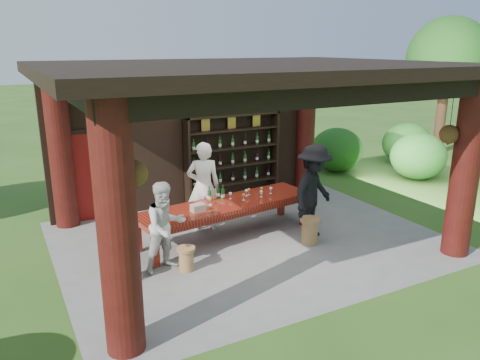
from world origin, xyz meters
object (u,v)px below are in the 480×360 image
stool_near_left (186,258)px  guest_woman (166,227)px  stool_far_left (131,267)px  napkin_basket (198,208)px  stool_near_right (310,230)px  wine_shelf (233,157)px  guest_man (314,192)px  tasting_table (226,208)px  host (203,186)px

stool_near_left → guest_woman: bearing=143.3°
stool_far_left → napkin_basket: size_ratio=1.69×
stool_near_left → stool_near_right: (2.60, -0.05, 0.05)m
wine_shelf → stool_near_right: wine_shelf is taller
stool_near_left → guest_man: 2.95m
stool_near_left → guest_woman: guest_woman is taller
wine_shelf → tasting_table: wine_shelf is taller
stool_far_left → guest_woman: (0.67, 0.11, 0.57)m
stool_near_right → guest_man: 0.77m
guest_woman → host: bearing=35.7°
stool_far_left → host: (2.01, 1.53, 0.72)m
tasting_table → stool_near_right: (1.33, -1.04, -0.36)m
guest_woman → napkin_basket: 1.04m
stool_near_right → guest_woman: 2.94m
stool_far_left → host: size_ratio=0.23×
stool_near_right → stool_far_left: bearing=177.5°
stool_near_right → host: (-1.55, 1.68, 0.67)m
wine_shelf → stool_near_left: size_ratio=5.81×
wine_shelf → guest_man: bearing=-83.7°
tasting_table → stool_near_right: size_ratio=7.26×
tasting_table → guest_man: bearing=-26.8°
stool_far_left → guest_man: bearing=1.5°
tasting_table → host: host is taller
stool_far_left → napkin_basket: napkin_basket is taller
stool_near_right → guest_man: bearing=45.8°
tasting_table → stool_near_left: (-1.27, -0.99, -0.41)m
stool_near_left → napkin_basket: bearing=54.4°
wine_shelf → guest_man: (0.33, -2.95, -0.14)m
stool_near_left → napkin_basket: 1.15m
stool_near_left → host: 2.08m
tasting_table → stool_far_left: 2.43m
tasting_table → guest_man: 1.79m
tasting_table → stool_near_right: tasting_table is taller
wine_shelf → tasting_table: bearing=-119.9°
guest_woman → guest_man: size_ratio=0.82×
stool_near_right → guest_woman: (-2.88, 0.26, 0.52)m
stool_far_left → host: bearing=37.3°
stool_near_left → stool_near_right: 2.60m
host → guest_man: bearing=158.9°
tasting_table → host: bearing=108.9°
host → stool_near_left: bearing=74.8°
stool_far_left → napkin_basket: 1.78m
tasting_table → guest_woman: size_ratio=2.42×
guest_woman → tasting_table: bearing=15.6°
stool_near_right → stool_far_left: 3.56m
stool_near_left → host: host is taller
host → guest_man: (1.79, -1.43, 0.02)m
stool_near_left → guest_man: guest_man is taller
tasting_table → host: size_ratio=2.03×
wine_shelf → tasting_table: 2.54m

